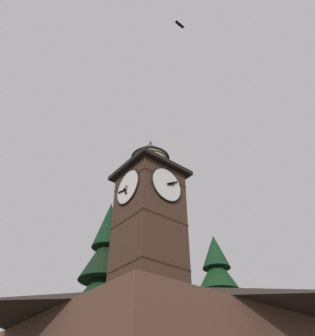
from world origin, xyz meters
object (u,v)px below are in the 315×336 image
pine_tree_behind (100,326)px  flying_bird_high (180,25)px  clock_tower (149,210)px  moon (104,299)px

pine_tree_behind → flying_bird_high: size_ratio=20.38×
clock_tower → pine_tree_behind: (-0.01, -4.40, -5.35)m
clock_tower → moon: (-14.16, -28.89, 3.39)m
pine_tree_behind → moon: 29.61m
moon → flying_bird_high: (16.17, 34.30, 6.54)m
clock_tower → moon: clock_tower is taller
clock_tower → pine_tree_behind: bearing=-90.1°
clock_tower → moon: 32.36m
pine_tree_behind → flying_bird_high: 18.27m
pine_tree_behind → flying_bird_high: bearing=78.4°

